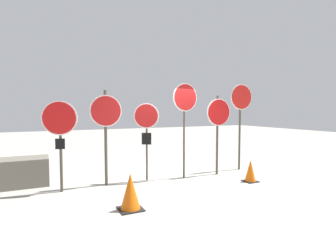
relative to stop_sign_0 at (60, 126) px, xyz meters
The scene contains 10 objects.
ground_plane 3.17m from the stop_sign_0, ahead, with size 40.00×40.00×0.00m, color gray.
stop_sign_0 is the anchor object (origin of this frame).
stop_sign_1 1.09m from the stop_sign_0, ahead, with size 0.80×0.14×2.41m.
stop_sign_2 2.16m from the stop_sign_0, ahead, with size 0.61×0.35×2.10m.
stop_sign_3 3.28m from the stop_sign_0, ahead, with size 0.78×0.14×2.66m.
stop_sign_4 4.30m from the stop_sign_0, ahead, with size 0.80×0.13×2.33m.
stop_sign_5 5.37m from the stop_sign_0, ahead, with size 0.81×0.13×2.73m.
traffic_cone_0 4.93m from the stop_sign_0, 14.72° to the right, with size 0.35×0.35×0.58m.
traffic_cone_1 2.38m from the stop_sign_0, 56.91° to the right, with size 0.45×0.45×0.71m.
storage_crate 1.76m from the stop_sign_0, 129.09° to the left, with size 1.17×0.81×0.70m.
Camera 1 is at (-3.14, -6.42, 1.90)m, focal length 28.00 mm.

